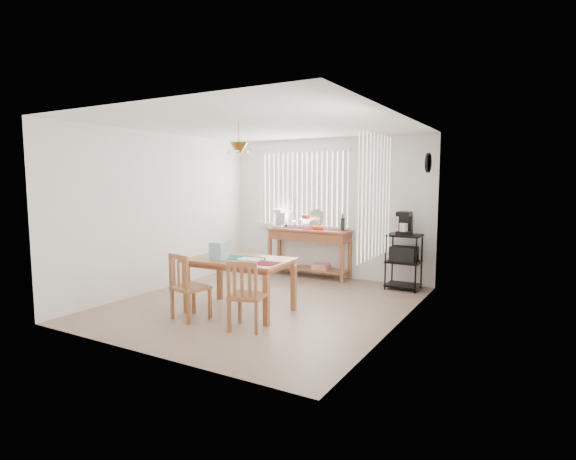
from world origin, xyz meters
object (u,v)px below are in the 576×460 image
Objects in this scene: chair_left at (188,287)px; dining_table at (240,265)px; cart_items at (405,224)px; wire_cart at (404,256)px; chair_right at (246,296)px; sideboard at (309,241)px.

dining_table is at bearing 59.79° from chair_left.
cart_items is 0.27× the size of dining_table.
dining_table is (-1.61, -2.41, -0.45)m from cart_items.
wire_cart is 3.64m from chair_left.
wire_cart is at bearing 70.29° from chair_right.
cart_items reaches higher than chair_left.
cart_items is at bearing 90.00° from wire_cart.
sideboard reaches higher than chair_right.
cart_items reaches higher than dining_table.
chair_right is (-1.08, -3.02, -0.13)m from wire_cart.
wire_cart reaches higher than chair_right.
wire_cart is 2.89m from dining_table.
chair_right is (0.73, -3.10, -0.26)m from sideboard.
cart_items is at bearing -2.27° from sideboard.
cart_items is 0.44× the size of chair_right.
chair_left is (-1.99, -3.05, -0.67)m from cart_items.
cart_items is (-0.00, 0.01, 0.54)m from wire_cart.
sideboard reaches higher than chair_left.
chair_left is at bearing -123.06° from cart_items.
wire_cart is 3.21m from chair_right.
chair_left is at bearing -93.22° from sideboard.
wire_cart is at bearing 56.86° from chair_left.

